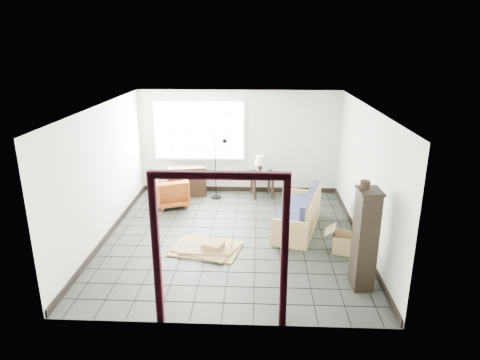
{
  "coord_description": "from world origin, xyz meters",
  "views": [
    {
      "loc": [
        0.49,
        -7.74,
        3.75
      ],
      "look_at": [
        0.13,
        0.3,
        1.11
      ],
      "focal_mm": 32.0,
      "sensor_mm": 36.0,
      "label": 1
    }
  ],
  "objects_px": {
    "armchair": "(171,191)",
    "tall_shelf": "(365,239)",
    "side_table": "(262,177)",
    "futon_sofa": "(300,216)"
  },
  "relations": [
    {
      "from": "futon_sofa",
      "to": "tall_shelf",
      "type": "xyz_separation_m",
      "value": [
        0.78,
        -2.13,
        0.54
      ]
    },
    {
      "from": "futon_sofa",
      "to": "side_table",
      "type": "height_order",
      "value": "futon_sofa"
    },
    {
      "from": "side_table",
      "to": "tall_shelf",
      "type": "xyz_separation_m",
      "value": [
        1.56,
        -4.09,
        0.33
      ]
    },
    {
      "from": "armchair",
      "to": "side_table",
      "type": "bearing_deg",
      "value": 177.25
    },
    {
      "from": "armchair",
      "to": "tall_shelf",
      "type": "height_order",
      "value": "tall_shelf"
    },
    {
      "from": "armchair",
      "to": "tall_shelf",
      "type": "relative_size",
      "value": 0.46
    },
    {
      "from": "futon_sofa",
      "to": "armchair",
      "type": "distance_m",
      "value": 3.17
    },
    {
      "from": "side_table",
      "to": "tall_shelf",
      "type": "relative_size",
      "value": 0.4
    },
    {
      "from": "futon_sofa",
      "to": "armchair",
      "type": "relative_size",
      "value": 2.64
    },
    {
      "from": "futon_sofa",
      "to": "armchair",
      "type": "xyz_separation_m",
      "value": [
        -2.92,
        1.23,
        0.08
      ]
    }
  ]
}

